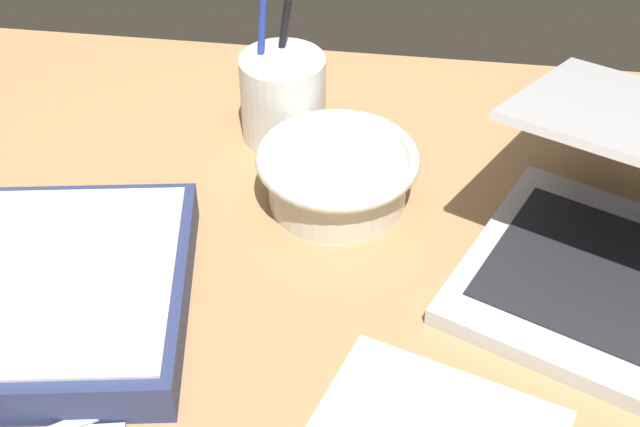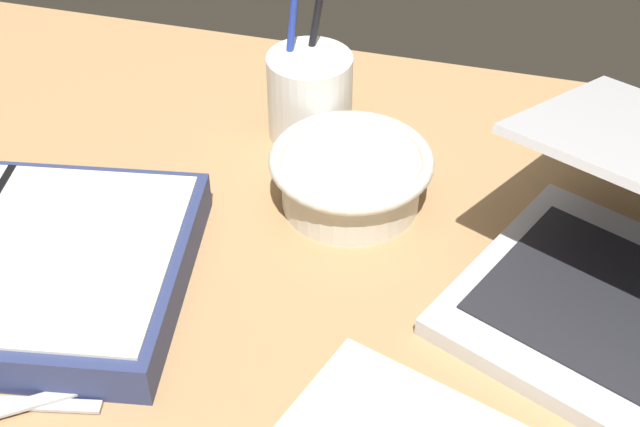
% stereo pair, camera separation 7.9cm
% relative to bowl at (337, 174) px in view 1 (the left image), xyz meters
% --- Properties ---
extents(desk_top, '(1.40, 1.00, 0.02)m').
position_rel_bowl_xyz_m(desk_top, '(0.03, -0.20, -0.04)').
color(desk_top, tan).
rests_on(desk_top, ground).
extents(bowl, '(0.16, 0.16, 0.06)m').
position_rel_bowl_xyz_m(bowl, '(0.00, 0.00, 0.00)').
color(bowl, silver).
rests_on(bowl, desk_top).
extents(pen_cup, '(0.09, 0.09, 0.15)m').
position_rel_bowl_xyz_m(pen_cup, '(-0.07, 0.11, 0.02)').
color(pen_cup, white).
rests_on(pen_cup, desk_top).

